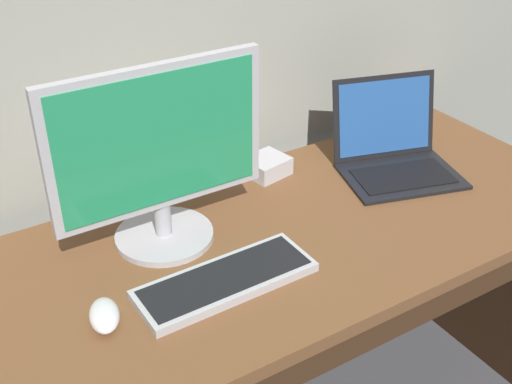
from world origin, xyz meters
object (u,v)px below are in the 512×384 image
laptop_black (394,151)px  external_drive_box (267,166)px  computer_mouse (104,315)px  external_monitor (159,158)px  wired_keyboard (226,280)px

laptop_black → external_drive_box: laptop_black is taller
computer_mouse → external_drive_box: size_ratio=0.95×
laptop_black → computer_mouse: size_ratio=3.55×
external_monitor → external_drive_box: (0.38, 0.15, -0.20)m
wired_keyboard → computer_mouse: 0.27m
computer_mouse → external_monitor: bearing=55.9°
external_monitor → external_drive_box: 0.45m
laptop_black → external_drive_box: bearing=153.2°
computer_mouse → external_drive_box: bearing=44.5°
external_drive_box → laptop_black: bearing=-26.8°
computer_mouse → external_drive_box: 0.70m
wired_keyboard → external_drive_box: (0.34, 0.37, 0.01)m
laptop_black → wired_keyboard: bearing=-163.1°
external_monitor → wired_keyboard: (0.04, -0.22, -0.21)m
wired_keyboard → external_drive_box: external_drive_box is taller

